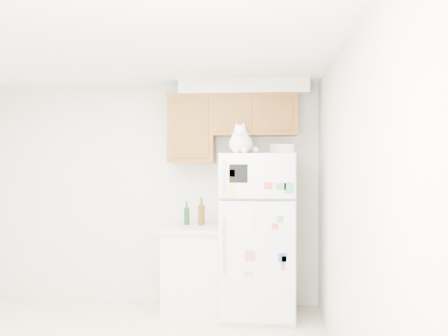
# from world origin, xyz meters

# --- Properties ---
(room_shell) EXTENTS (3.84, 4.04, 2.52)m
(room_shell) POSITION_xyz_m (0.12, 0.24, 1.67)
(room_shell) COLOR silver
(room_shell) RESTS_ON ground_plane
(refrigerator) EXTENTS (0.76, 0.78, 1.70)m
(refrigerator) POSITION_xyz_m (1.23, 1.61, 0.85)
(refrigerator) COLOR silver
(refrigerator) RESTS_ON ground_plane
(base_counter) EXTENTS (0.64, 0.64, 0.92)m
(base_counter) POSITION_xyz_m (0.54, 1.68, 0.46)
(base_counter) COLOR white
(base_counter) RESTS_ON ground_plane
(cat) EXTENTS (0.30, 0.44, 0.31)m
(cat) POSITION_xyz_m (1.06, 1.44, 1.82)
(cat) COLOR white
(cat) RESTS_ON refrigerator
(storage_box_back) EXTENTS (0.22, 0.19, 0.10)m
(storage_box_back) POSITION_xyz_m (1.47, 1.64, 1.75)
(storage_box_back) COLOR white
(storage_box_back) RESTS_ON refrigerator
(storage_box_front) EXTENTS (0.18, 0.15, 0.09)m
(storage_box_front) POSITION_xyz_m (1.51, 1.47, 1.74)
(storage_box_front) COLOR white
(storage_box_front) RESTS_ON refrigerator
(bottle_green) EXTENTS (0.06, 0.06, 0.26)m
(bottle_green) POSITION_xyz_m (0.44, 1.80, 1.05)
(bottle_green) COLOR #19381E
(bottle_green) RESTS_ON base_counter
(bottle_amber) EXTENTS (0.07, 0.07, 0.31)m
(bottle_amber) POSITION_xyz_m (0.61, 1.77, 1.07)
(bottle_amber) COLOR #593814
(bottle_amber) RESTS_ON base_counter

